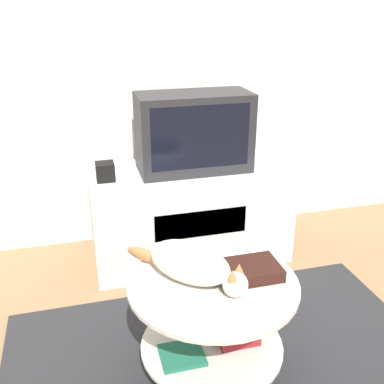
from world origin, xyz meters
name	(u,v)px	position (x,y,z in m)	size (l,w,h in m)	color
ground_plane	(226,371)	(0.00, 0.00, 0.00)	(12.00, 12.00, 0.00)	#93704C
wall_back	(157,24)	(0.00, 1.31, 1.30)	(8.00, 0.05, 2.60)	silver
rug	(226,369)	(0.00, 0.00, 0.01)	(1.82, 1.18, 0.02)	#28282B
tv_stand	(189,213)	(0.09, 0.97, 0.27)	(1.12, 0.52, 0.54)	silver
tv	(194,132)	(0.12, 0.96, 0.76)	(0.62, 0.29, 0.43)	#232326
speaker	(105,172)	(-0.38, 0.93, 0.59)	(0.10, 0.10, 0.10)	black
coffee_table	(213,316)	(-0.06, 0.00, 0.30)	(0.64, 0.64, 0.44)	#B2B2B7
dvd_box	(250,271)	(0.08, 0.00, 0.48)	(0.22, 0.16, 0.05)	black
cat	(192,264)	(-0.14, 0.03, 0.53)	(0.39, 0.43, 0.14)	silver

